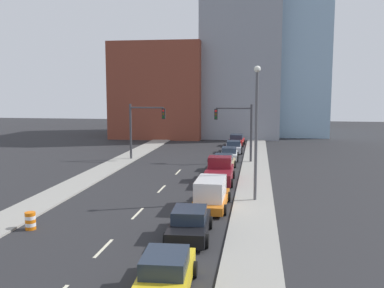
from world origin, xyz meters
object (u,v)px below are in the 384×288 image
(pickup_truck_maroon, at_px, (219,172))
(sedan_silver, at_px, (234,147))
(traffic_signal_left, at_px, (141,124))
(box_truck_orange, at_px, (211,194))
(sedan_red, at_px, (237,141))
(traffic_barrel, at_px, (30,221))
(street_lamp, at_px, (256,125))
(sedan_tan, at_px, (223,163))
(sedan_black, at_px, (190,224))
(sedan_yellow, at_px, (165,275))
(traffic_signal_right, at_px, (240,125))
(sedan_white, at_px, (229,154))

(pickup_truck_maroon, relative_size, sedan_silver, 1.24)
(traffic_signal_left, relative_size, box_truck_orange, 1.13)
(box_truck_orange, relative_size, sedan_red, 1.21)
(traffic_barrel, xyz_separation_m, box_truck_orange, (9.10, 5.72, 0.43))
(box_truck_orange, xyz_separation_m, sedan_silver, (0.04, 24.48, -0.26))
(street_lamp, distance_m, sedan_tan, 12.35)
(pickup_truck_maroon, relative_size, sedan_tan, 1.27)
(traffic_signal_left, bearing_deg, sedan_black, -68.80)
(traffic_signal_left, height_order, pickup_truck_maroon, traffic_signal_left)
(sedan_tan, bearing_deg, sedan_silver, 91.75)
(sedan_yellow, bearing_deg, sedan_silver, 86.13)
(traffic_barrel, relative_size, sedan_black, 0.20)
(sedan_black, height_order, sedan_silver, sedan_black)
(box_truck_orange, bearing_deg, sedan_red, 90.39)
(traffic_signal_left, height_order, sedan_yellow, traffic_signal_left)
(traffic_signal_right, height_order, sedan_white, traffic_signal_right)
(sedan_silver, bearing_deg, sedan_black, -93.13)
(sedan_tan, height_order, sedan_white, sedan_tan)
(sedan_red, bearing_deg, street_lamp, -82.56)
(traffic_signal_right, relative_size, box_truck_orange, 1.13)
(traffic_signal_left, height_order, box_truck_orange, traffic_signal_left)
(street_lamp, relative_size, sedan_red, 2.07)
(street_lamp, xyz_separation_m, sedan_yellow, (-3.16, -13.73, -4.49))
(sedan_black, xyz_separation_m, box_truck_orange, (0.47, 5.59, 0.22))
(traffic_signal_left, relative_size, sedan_black, 1.29)
(traffic_signal_left, relative_size, sedan_white, 1.37)
(pickup_truck_maroon, bearing_deg, sedan_red, 88.58)
(pickup_truck_maroon, relative_size, sedan_red, 1.26)
(traffic_signal_left, bearing_deg, sedan_yellow, -72.81)
(traffic_barrel, height_order, pickup_truck_maroon, pickup_truck_maroon)
(traffic_signal_right, xyz_separation_m, sedan_black, (-1.58, -23.17, -3.17))
(traffic_barrel, distance_m, sedan_tan, 20.78)
(traffic_barrel, distance_m, sedan_silver, 31.56)
(sedan_white, bearing_deg, sedan_tan, -93.88)
(sedan_yellow, bearing_deg, sedan_red, 86.18)
(sedan_silver, bearing_deg, traffic_signal_right, -83.40)
(box_truck_orange, relative_size, sedan_silver, 1.19)
(sedan_white, bearing_deg, traffic_barrel, -112.16)
(sedan_yellow, xyz_separation_m, pickup_truck_maroon, (0.24, 19.40, 0.13))
(street_lamp, distance_m, sedan_silver, 23.09)
(pickup_truck_maroon, bearing_deg, sedan_yellow, -91.54)
(traffic_signal_left, bearing_deg, sedan_silver, 35.99)
(street_lamp, relative_size, box_truck_orange, 1.71)
(street_lamp, relative_size, pickup_truck_maroon, 1.64)
(sedan_black, xyz_separation_m, sedan_red, (0.55, 36.46, 0.01))
(street_lamp, distance_m, sedan_white, 17.81)
(traffic_signal_right, height_order, sedan_yellow, traffic_signal_right)
(sedan_black, height_order, pickup_truck_maroon, pickup_truck_maroon)
(traffic_barrel, bearing_deg, sedan_red, 75.92)
(street_lamp, bearing_deg, sedan_white, 99.63)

